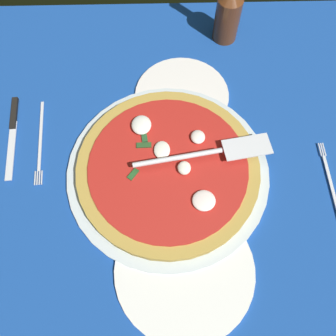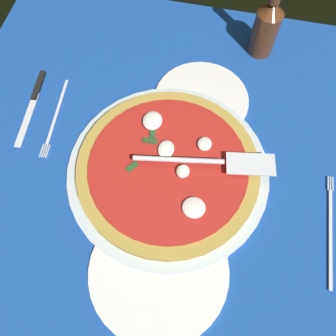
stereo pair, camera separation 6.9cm
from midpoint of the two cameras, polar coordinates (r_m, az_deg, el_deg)
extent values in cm
cube|color=#174396|center=(70.67, 3.79, -3.55)|extent=(101.09, 101.09, 0.80)
cube|color=silver|center=(66.51, -12.72, -25.13)|extent=(5.95, 5.95, 0.10)
cube|color=silver|center=(69.78, -22.59, -21.84)|extent=(5.95, 5.95, 0.10)
cube|color=silver|center=(65.41, 5.22, -23.80)|extent=(5.95, 5.95, 0.10)
cube|color=silver|center=(65.57, -5.82, -21.57)|extent=(5.95, 5.95, 0.10)
cube|color=silver|center=(67.85, -16.09, -18.77)|extent=(5.95, 5.95, 0.10)
cube|color=silver|center=(69.57, 21.76, -20.66)|extent=(5.95, 5.95, 0.10)
cube|color=silver|center=(66.62, 11.49, -19.52)|extent=(5.95, 5.95, 0.10)
cube|color=silver|center=(65.71, 0.81, -17.71)|extent=(5.95, 5.95, 0.10)
cube|color=silver|center=(66.94, -9.58, -15.34)|extent=(5.95, 5.95, 0.10)
cube|color=silver|center=(70.19, -19.06, -12.70)|extent=(5.95, 5.95, 0.10)
cube|color=silver|center=(72.69, 26.57, -16.31)|extent=(5.95, 5.95, 0.10)
cube|color=silver|center=(68.84, 17.15, -15.28)|extent=(5.95, 5.95, 0.10)
cube|color=silver|center=(66.91, 7.03, -13.71)|extent=(5.95, 5.95, 0.10)
cube|color=silver|center=(67.08, -3.20, -11.68)|extent=(5.95, 5.95, 0.10)
cube|color=silver|center=(69.31, -12.92, -9.38)|extent=(5.95, 5.95, 0.10)
cube|color=silver|center=(73.42, -21.68, -7.06)|extent=(5.95, 5.95, 0.10)
cube|color=silver|center=(71.98, 22.18, -11.22)|extent=(5.95, 5.95, 0.10)
cube|color=silver|center=(69.13, 12.74, -9.77)|extent=(5.95, 5.95, 0.10)
cube|color=silver|center=(68.25, 2.88, -7.96)|extent=(5.95, 5.95, 0.10)
cube|color=silver|center=(69.44, -6.84, -5.93)|extent=(5.95, 5.95, 0.10)
cube|color=silver|center=(72.58, -15.91, -3.87)|extent=(5.95, 5.95, 0.10)
cube|color=silver|center=(75.93, 26.61, -7.48)|extent=(5.95, 5.95, 0.10)
cube|color=silver|center=(72.26, 17.91, -6.04)|extent=(5.95, 5.95, 0.10)
cube|color=silver|center=(70.43, 8.58, -4.34)|extent=(5.95, 5.95, 0.10)
cube|color=silver|center=(70.58, -0.94, -2.48)|extent=(5.95, 5.95, 0.10)
cube|color=silver|center=(72.70, -10.12, -0.61)|extent=(5.95, 5.95, 0.10)
cube|color=silver|center=(76.64, -18.57, 1.13)|extent=(5.95, 5.95, 0.10)
cube|color=silver|center=(76.19, 22.53, -2.62)|extent=(5.95, 5.95, 0.10)
cube|color=silver|center=(73.50, 13.81, -0.94)|extent=(5.95, 5.95, 0.10)
cube|color=silver|center=(72.68, 4.67, 0.85)|extent=(5.95, 5.95, 0.10)
cube|color=silver|center=(73.79, -4.44, 2.61)|extent=(5.95, 5.95, 0.10)
cube|color=silver|center=(76.76, -13.09, 4.21)|extent=(5.95, 5.95, 0.10)
cube|color=silver|center=(81.36, -20.95, 5.58)|extent=(5.95, 5.95, 0.10)
cube|color=silver|center=(80.81, 26.64, 0.46)|extent=(5.95, 5.95, 0.10)
cube|color=silver|center=(77.37, 18.56, 2.17)|extent=(5.95, 5.95, 0.10)
cube|color=silver|center=(75.66, 9.91, 3.94)|extent=(5.95, 5.95, 0.10)
cube|color=silver|center=(75.81, 1.03, 5.67)|extent=(5.95, 5.95, 0.10)
cube|color=silver|center=(77.79, -7.64, 7.21)|extent=(5.95, 5.95, 0.10)
cube|color=silver|center=(81.48, -15.76, 8.50)|extent=(5.95, 5.95, 0.10)
cube|color=silver|center=(86.65, -23.09, 9.51)|extent=(5.95, 5.95, 0.10)
cube|color=silver|center=(81.92, 22.84, 4.94)|extent=(5.95, 5.95, 0.10)
cube|color=silver|center=(79.43, 14.73, 6.75)|extent=(5.95, 5.95, 0.10)
cube|color=silver|center=(78.67, 6.22, 8.49)|extent=(5.95, 5.95, 0.10)
cube|color=silver|center=(79.70, -2.33, 10.04)|extent=(5.95, 5.95, 0.10)
cube|color=silver|center=(82.45, -10.56, 11.31)|extent=(5.95, 5.95, 0.10)
cube|color=silver|center=(86.76, -18.17, 12.28)|extent=(5.95, 5.95, 0.10)
cube|color=silver|center=(87.05, 26.67, 7.38)|extent=(5.95, 5.95, 0.10)
cube|color=silver|center=(83.87, 19.13, 9.23)|extent=(5.95, 5.95, 0.10)
cube|color=silver|center=(82.30, 11.06, 11.02)|extent=(5.95, 5.95, 0.10)
cube|color=silver|center=(82.43, 2.76, 12.62)|extent=(5.95, 5.95, 0.10)
cube|color=silver|center=(84.26, -5.44, 13.94)|extent=(5.95, 5.95, 0.10)
cube|color=silver|center=(87.67, -13.22, 14.92)|extent=(5.95, 5.95, 0.10)
cube|color=silver|center=(92.50, -20.36, 15.59)|extent=(5.95, 5.95, 0.10)
cube|color=silver|center=(88.89, 23.11, 11.41)|extent=(5.95, 5.95, 0.10)
cube|color=silver|center=(86.59, 15.53, 13.26)|extent=(5.95, 5.95, 0.10)
cube|color=silver|center=(85.90, 7.58, 14.94)|extent=(5.95, 5.95, 0.10)
cube|color=silver|center=(86.84, -0.47, 16.33)|extent=(5.95, 5.95, 0.10)
cube|color=silver|center=(89.37, -8.29, 17.38)|extent=(5.95, 5.95, 0.10)
cube|color=silver|center=(93.36, -15.64, 18.08)|extent=(5.95, 5.95, 0.10)
cube|color=silver|center=(98.63, -22.34, 18.48)|extent=(5.95, 5.95, 0.10)
cube|color=silver|center=(94.39, 26.69, 13.30)|extent=(5.95, 5.95, 0.10)
cube|color=silver|center=(91.46, 19.62, 15.21)|extent=(5.95, 5.95, 0.10)
cube|color=silver|center=(90.02, 12.08, 16.97)|extent=(5.95, 5.95, 0.10)
cube|color=silver|center=(90.14, 4.29, 18.46)|extent=(5.95, 5.95, 0.10)
cube|color=silver|center=(91.81, -3.47, 19.62)|extent=(5.95, 5.95, 0.10)
cube|color=silver|center=(94.96, -10.92, 20.40)|extent=(5.95, 5.95, 0.10)
cube|color=silver|center=(99.44, -17.85, 20.85)|extent=(5.95, 5.95, 0.10)
cube|color=silver|center=(96.82, 23.34, 16.88)|extent=(5.95, 5.95, 0.10)
cube|color=silver|center=(94.71, 16.24, 18.72)|extent=(5.95, 5.95, 0.10)
cube|color=silver|center=(94.08, 8.78, 20.32)|extent=(5.95, 5.95, 0.10)
cube|color=silver|center=(94.94, 1.19, 21.60)|extent=(5.95, 5.95, 0.10)
cube|color=silver|center=(97.26, -6.25, 22.51)|extent=(5.95, 5.95, 0.10)
cube|color=silver|center=(100.94, -13.33, 23.04)|extent=(5.95, 5.95, 0.10)
cube|color=silver|center=(105.83, -19.86, 23.26)|extent=(5.95, 5.95, 0.10)
cube|color=silver|center=(102.58, 26.72, 18.32)|extent=(5.95, 5.95, 0.10)
cube|color=silver|center=(99.90, 20.06, 20.22)|extent=(5.95, 5.95, 0.10)
cube|color=silver|center=(98.58, 12.97, 21.92)|extent=(5.95, 5.95, 0.10)
cube|color=silver|center=(98.69, 5.64, 23.33)|extent=(5.95, 5.95, 0.10)
cube|color=silver|center=(100.22, -1.71, 24.37)|extent=(5.95, 5.95, 0.10)
cylinder|color=silver|center=(70.79, 2.79, -0.85)|extent=(40.06, 40.06, 1.23)
cylinder|color=silver|center=(65.36, 1.66, -16.51)|extent=(24.90, 24.90, 1.00)
cylinder|color=silver|center=(80.27, 7.88, 10.54)|extent=(20.74, 20.74, 1.00)
cylinder|color=#B28F3D|center=(69.47, 2.84, -0.36)|extent=(35.83, 35.83, 1.68)
cylinder|color=#B0211B|center=(68.57, 2.88, -0.02)|extent=(31.18, 31.18, 0.30)
ellipsoid|color=white|center=(65.23, 7.22, -6.65)|extent=(4.14, 4.32, 0.95)
ellipsoid|color=white|center=(72.49, 0.22, 7.34)|extent=(4.52, 4.01, 1.38)
ellipsoid|color=white|center=(69.55, 2.52, 2.75)|extent=(3.97, 3.19, 0.89)
ellipsoid|color=silver|center=(67.44, 5.33, -0.84)|extent=(2.87, 2.57, 1.32)
ellipsoid|color=white|center=(70.69, 8.69, 3.57)|extent=(3.14, 2.85, 1.16)
cube|color=#264822|center=(70.71, -0.12, 4.10)|extent=(1.18, 2.97, 0.30)
cube|color=#234D29|center=(71.75, 0.28, 5.56)|extent=(3.03, 1.50, 0.30)
cube|color=#235325|center=(68.21, -2.91, -0.08)|extent=(2.62, 2.35, 0.30)
cube|color=silver|center=(69.49, 15.94, 0.31)|extent=(6.04, 9.88, 0.30)
cylinder|color=silver|center=(67.04, 5.02, 0.94)|extent=(3.80, 17.13, 1.00)
cube|color=silver|center=(74.13, 27.13, -10.23)|extent=(18.89, 1.04, 0.25)
cube|color=silver|center=(78.18, 27.25, -2.57)|extent=(3.00, 0.29, 0.25)
cube|color=silver|center=(78.01, 26.95, -2.52)|extent=(3.00, 0.29, 0.25)
cube|color=silver|center=(77.85, 26.66, -2.47)|extent=(3.00, 0.29, 0.25)
cube|color=white|center=(81.62, -16.88, 8.58)|extent=(19.87, 14.55, 0.60)
cube|color=silver|center=(80.28, -14.98, 8.61)|extent=(16.72, 1.96, 0.25)
cube|color=silver|center=(76.05, -17.20, 2.44)|extent=(3.01, 0.46, 0.25)
cube|color=silver|center=(75.89, -16.89, 2.40)|extent=(3.01, 0.46, 0.25)
cube|color=silver|center=(75.74, -16.58, 2.37)|extent=(3.01, 0.46, 0.25)
cube|color=silver|center=(75.59, -16.27, 2.33)|extent=(3.01, 0.46, 0.25)
cube|color=black|center=(85.21, -17.88, 12.28)|extent=(7.94, 1.84, 0.80)
cube|color=silver|center=(80.98, -19.43, 7.14)|extent=(13.84, 2.51, 0.25)
cylinder|color=#582E17|center=(88.92, 17.50, 19.74)|extent=(5.82, 5.82, 11.02)
cone|color=#582E17|center=(84.51, 18.86, 22.92)|extent=(5.82, 5.82, 2.58)
camera|label=1|loc=(0.03, -87.12, 6.14)|focal=37.99mm
camera|label=2|loc=(0.03, 92.88, -6.14)|focal=37.99mm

